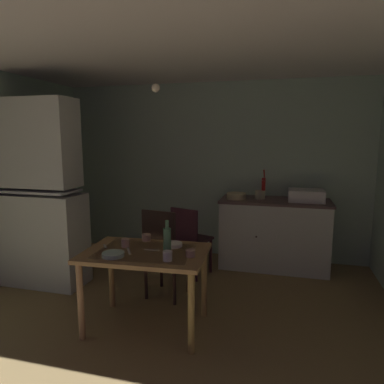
{
  "coord_description": "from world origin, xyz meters",
  "views": [
    {
      "loc": [
        1.03,
        -3.21,
        1.72
      ],
      "look_at": [
        0.14,
        0.16,
        1.17
      ],
      "focal_mm": 32.47,
      "sensor_mm": 36.0,
      "label": 1
    }
  ],
  "objects_px": {
    "chair_by_counter": "(190,238)",
    "glass_bottle": "(167,241)",
    "dining_table": "(146,262)",
    "sink_basin": "(306,195)",
    "hand_pump": "(263,186)",
    "chair_far_side": "(164,252)",
    "mixing_bowl_counter": "(236,196)",
    "teacup_cream": "(146,238)",
    "hutch_cabinet": "(40,200)",
    "serving_bowl_wide": "(173,245)"
  },
  "relations": [
    {
      "from": "hand_pump",
      "to": "glass_bottle",
      "type": "distance_m",
      "value": 2.08
    },
    {
      "from": "sink_basin",
      "to": "mixing_bowl_counter",
      "type": "height_order",
      "value": "sink_basin"
    },
    {
      "from": "chair_far_side",
      "to": "chair_by_counter",
      "type": "distance_m",
      "value": 0.67
    },
    {
      "from": "hand_pump",
      "to": "dining_table",
      "type": "relative_size",
      "value": 0.35
    },
    {
      "from": "hand_pump",
      "to": "dining_table",
      "type": "distance_m",
      "value": 2.14
    },
    {
      "from": "hutch_cabinet",
      "to": "mixing_bowl_counter",
      "type": "bearing_deg",
      "value": 29.22
    },
    {
      "from": "mixing_bowl_counter",
      "to": "dining_table",
      "type": "height_order",
      "value": "mixing_bowl_counter"
    },
    {
      "from": "mixing_bowl_counter",
      "to": "teacup_cream",
      "type": "bearing_deg",
      "value": -114.24
    },
    {
      "from": "mixing_bowl_counter",
      "to": "chair_by_counter",
      "type": "bearing_deg",
      "value": -133.09
    },
    {
      "from": "mixing_bowl_counter",
      "to": "chair_far_side",
      "type": "bearing_deg",
      "value": -116.62
    },
    {
      "from": "sink_basin",
      "to": "hand_pump",
      "type": "distance_m",
      "value": 0.55
    },
    {
      "from": "hand_pump",
      "to": "dining_table",
      "type": "bearing_deg",
      "value": -115.71
    },
    {
      "from": "hand_pump",
      "to": "chair_by_counter",
      "type": "xyz_separation_m",
      "value": [
        -0.85,
        -0.63,
        -0.6
      ]
    },
    {
      "from": "hand_pump",
      "to": "serving_bowl_wide",
      "type": "xyz_separation_m",
      "value": [
        -0.71,
        -1.69,
        -0.34
      ]
    },
    {
      "from": "chair_by_counter",
      "to": "teacup_cream",
      "type": "xyz_separation_m",
      "value": [
        -0.17,
        -0.96,
        0.27
      ]
    },
    {
      "from": "dining_table",
      "to": "chair_by_counter",
      "type": "xyz_separation_m",
      "value": [
        0.06,
        1.26,
        -0.14
      ]
    },
    {
      "from": "hand_pump",
      "to": "serving_bowl_wide",
      "type": "distance_m",
      "value": 1.87
    },
    {
      "from": "glass_bottle",
      "to": "hutch_cabinet",
      "type": "bearing_deg",
      "value": 159.34
    },
    {
      "from": "hutch_cabinet",
      "to": "chair_by_counter",
      "type": "height_order",
      "value": "hutch_cabinet"
    },
    {
      "from": "mixing_bowl_counter",
      "to": "teacup_cream",
      "type": "relative_size",
      "value": 2.93
    },
    {
      "from": "dining_table",
      "to": "chair_by_counter",
      "type": "relative_size",
      "value": 1.27
    },
    {
      "from": "mixing_bowl_counter",
      "to": "serving_bowl_wide",
      "type": "relative_size",
      "value": 1.53
    },
    {
      "from": "mixing_bowl_counter",
      "to": "chair_far_side",
      "type": "distance_m",
      "value": 1.41
    },
    {
      "from": "dining_table",
      "to": "chair_far_side",
      "type": "relative_size",
      "value": 1.14
    },
    {
      "from": "teacup_cream",
      "to": "chair_by_counter",
      "type": "bearing_deg",
      "value": 79.77
    },
    {
      "from": "dining_table",
      "to": "serving_bowl_wide",
      "type": "height_order",
      "value": "serving_bowl_wide"
    },
    {
      "from": "teacup_cream",
      "to": "sink_basin",
      "type": "bearing_deg",
      "value": 44.8
    },
    {
      "from": "sink_basin",
      "to": "hand_pump",
      "type": "bearing_deg",
      "value": 175.22
    },
    {
      "from": "hutch_cabinet",
      "to": "hand_pump",
      "type": "height_order",
      "value": "hutch_cabinet"
    },
    {
      "from": "sink_basin",
      "to": "chair_far_side",
      "type": "relative_size",
      "value": 0.45
    },
    {
      "from": "chair_by_counter",
      "to": "teacup_cream",
      "type": "relative_size",
      "value": 9.91
    },
    {
      "from": "chair_by_counter",
      "to": "glass_bottle",
      "type": "distance_m",
      "value": 1.38
    },
    {
      "from": "hutch_cabinet",
      "to": "sink_basin",
      "type": "height_order",
      "value": "hutch_cabinet"
    },
    {
      "from": "hutch_cabinet",
      "to": "hand_pump",
      "type": "relative_size",
      "value": 5.52
    },
    {
      "from": "glass_bottle",
      "to": "teacup_cream",
      "type": "bearing_deg",
      "value": 133.6
    },
    {
      "from": "hutch_cabinet",
      "to": "sink_basin",
      "type": "bearing_deg",
      "value": 22.34
    },
    {
      "from": "hutch_cabinet",
      "to": "dining_table",
      "type": "bearing_deg",
      "value": -21.44
    },
    {
      "from": "sink_basin",
      "to": "dining_table",
      "type": "bearing_deg",
      "value": -128.21
    },
    {
      "from": "sink_basin",
      "to": "dining_table",
      "type": "distance_m",
      "value": 2.37
    },
    {
      "from": "serving_bowl_wide",
      "to": "teacup_cream",
      "type": "bearing_deg",
      "value": 162.38
    },
    {
      "from": "hutch_cabinet",
      "to": "teacup_cream",
      "type": "relative_size",
      "value": 24.27
    },
    {
      "from": "dining_table",
      "to": "teacup_cream",
      "type": "xyz_separation_m",
      "value": [
        -0.11,
        0.29,
        0.13
      ]
    },
    {
      "from": "dining_table",
      "to": "glass_bottle",
      "type": "xyz_separation_m",
      "value": [
        0.23,
        -0.06,
        0.23
      ]
    },
    {
      "from": "chair_by_counter",
      "to": "glass_bottle",
      "type": "xyz_separation_m",
      "value": [
        0.16,
        -1.32,
        0.37
      ]
    },
    {
      "from": "hutch_cabinet",
      "to": "mixing_bowl_counter",
      "type": "xyz_separation_m",
      "value": [
        2.12,
        1.18,
        -0.06
      ]
    },
    {
      "from": "dining_table",
      "to": "serving_bowl_wide",
      "type": "relative_size",
      "value": 6.61
    },
    {
      "from": "hand_pump",
      "to": "teacup_cream",
      "type": "xyz_separation_m",
      "value": [
        -1.02,
        -1.6,
        -0.33
      ]
    },
    {
      "from": "chair_far_side",
      "to": "chair_by_counter",
      "type": "height_order",
      "value": "chair_far_side"
    },
    {
      "from": "mixing_bowl_counter",
      "to": "dining_table",
      "type": "xyz_separation_m",
      "value": [
        -0.56,
        -1.79,
        -0.33
      ]
    },
    {
      "from": "sink_basin",
      "to": "mixing_bowl_counter",
      "type": "relative_size",
      "value": 1.7
    }
  ]
}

